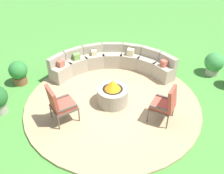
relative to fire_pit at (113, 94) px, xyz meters
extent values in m
plane|color=#478C38|center=(0.00, 0.00, -0.36)|extent=(24.00, 24.00, 0.00)
cylinder|color=tan|center=(0.00, 0.00, -0.33)|extent=(4.86, 4.86, 0.06)
cylinder|color=#9E937F|center=(0.00, 0.00, -0.06)|extent=(0.85, 0.85, 0.47)
cylinder|color=black|center=(0.00, 0.00, 0.15)|extent=(0.55, 0.55, 0.06)
cone|color=orange|center=(0.00, 0.00, 0.32)|extent=(0.44, 0.44, 0.28)
cube|color=#9E937F|center=(1.69, 1.07, -0.05)|extent=(0.72, 0.78, 0.48)
cube|color=#9E937F|center=(1.82, 1.14, 0.33)|extent=(0.47, 0.62, 0.29)
cube|color=#9E937F|center=(1.29, 1.53, -0.05)|extent=(0.77, 0.75, 0.48)
cube|color=#9E937F|center=(1.38, 1.64, 0.33)|extent=(0.59, 0.53, 0.29)
cube|color=#9E937F|center=(0.76, 1.85, -0.05)|extent=(0.76, 0.66, 0.48)
cube|color=#9E937F|center=(0.81, 1.99, 0.33)|extent=(0.65, 0.39, 0.29)
cube|color=#9E937F|center=(0.16, 2.00, -0.05)|extent=(0.67, 0.50, 0.48)
cube|color=#9E937F|center=(0.17, 2.14, 0.33)|extent=(0.64, 0.21, 0.29)
cube|color=#9E937F|center=(-0.46, 1.95, -0.05)|extent=(0.72, 0.58, 0.48)
cube|color=#9E937F|center=(-0.49, 2.09, 0.33)|extent=(0.65, 0.30, 0.29)
cube|color=#9E937F|center=(-1.03, 1.72, -0.05)|extent=(0.77, 0.71, 0.48)
cube|color=#9E937F|center=(-1.10, 1.84, 0.33)|extent=(0.63, 0.46, 0.29)
cube|color=#9E937F|center=(-1.50, 1.32, -0.05)|extent=(0.76, 0.77, 0.48)
cube|color=#9E937F|center=(-1.61, 1.42, 0.33)|extent=(0.54, 0.58, 0.29)
cube|color=#70A34C|center=(-1.00, 1.67, 0.28)|extent=(0.24, 0.23, 0.20)
cube|color=beige|center=(0.74, 1.81, 0.29)|extent=(0.27, 0.26, 0.21)
cube|color=#BC5B47|center=(-1.47, 1.29, 0.28)|extent=(0.25, 0.25, 0.19)
cube|color=#BC5B47|center=(1.65, 1.04, 0.28)|extent=(0.23, 0.24, 0.19)
cube|color=beige|center=(-0.45, 1.90, 0.27)|extent=(0.18, 0.16, 0.17)
cylinder|color=brown|center=(-1.14, -0.22, -0.11)|extent=(0.04, 0.04, 0.38)
cylinder|color=brown|center=(-0.91, -0.67, -0.11)|extent=(0.04, 0.04, 0.38)
cylinder|color=brown|center=(-1.63, -0.47, -0.11)|extent=(0.04, 0.04, 0.38)
cylinder|color=brown|center=(-1.39, -0.92, -0.11)|extent=(0.04, 0.04, 0.38)
cube|color=brown|center=(-1.27, -0.57, 0.11)|extent=(0.77, 0.75, 0.05)
cube|color=#B24738|center=(-1.27, -0.57, 0.18)|extent=(0.71, 0.69, 0.09)
cube|color=#B24738|center=(-1.49, -0.69, 0.45)|extent=(0.35, 0.54, 0.67)
cube|color=brown|center=(-1.38, -0.36, 0.24)|extent=(0.46, 0.28, 0.04)
cube|color=brown|center=(-1.16, -0.78, 0.24)|extent=(0.46, 0.28, 0.04)
cylinder|color=brown|center=(0.81, -0.84, -0.11)|extent=(0.04, 0.04, 0.38)
cylinder|color=brown|center=(1.08, -0.41, -0.11)|extent=(0.04, 0.04, 0.38)
cylinder|color=brown|center=(1.24, -1.11, -0.11)|extent=(0.04, 0.04, 0.38)
cylinder|color=brown|center=(1.51, -0.68, -0.11)|extent=(0.04, 0.04, 0.38)
cube|color=brown|center=(1.16, -0.76, 0.11)|extent=(0.75, 0.75, 0.05)
cube|color=#B24738|center=(1.16, -0.76, 0.18)|extent=(0.69, 0.69, 0.09)
cube|color=#B24738|center=(1.36, -0.88, 0.43)|extent=(0.37, 0.55, 0.63)
cube|color=brown|center=(1.03, -0.97, 0.24)|extent=(0.42, 0.29, 0.04)
cube|color=brown|center=(1.29, -0.56, 0.24)|extent=(0.42, 0.29, 0.04)
cylinder|color=#A89E8E|center=(3.39, 1.29, -0.25)|extent=(0.42, 0.42, 0.22)
sphere|color=#3D8E42|center=(3.39, 1.29, 0.09)|extent=(0.61, 0.61, 0.61)
sphere|color=#E55638|center=(3.45, 1.29, 0.20)|extent=(0.19, 0.19, 0.19)
cylinder|color=brown|center=(-2.77, 1.27, -0.23)|extent=(0.40, 0.40, 0.26)
sphere|color=#2D7A33|center=(-2.77, 1.27, 0.13)|extent=(0.56, 0.56, 0.56)
camera|label=1|loc=(-0.48, -5.53, 4.27)|focal=41.16mm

